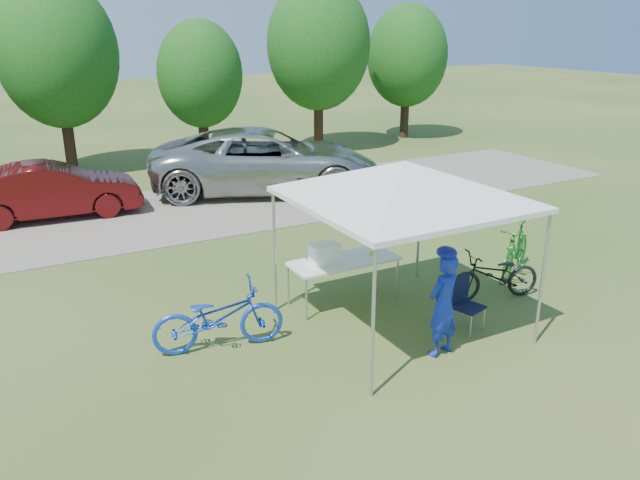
% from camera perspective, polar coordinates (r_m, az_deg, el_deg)
% --- Properties ---
extents(ground, '(100.00, 100.00, 0.00)m').
position_cam_1_polar(ground, '(10.35, 7.14, -7.75)').
color(ground, '#2D5119').
rests_on(ground, ground).
extents(gravel_strip, '(24.00, 5.00, 0.02)m').
position_cam_1_polar(gravel_strip, '(17.03, -8.63, 3.14)').
color(gravel_strip, gray).
rests_on(gravel_strip, ground).
extents(canopy, '(4.53, 4.53, 3.00)m').
position_cam_1_polar(canopy, '(9.46, 7.80, 6.72)').
color(canopy, '#A5A5AA').
rests_on(canopy, ground).
extents(treeline, '(24.89, 4.28, 6.30)m').
position_cam_1_polar(treeline, '(22.12, -15.53, 15.64)').
color(treeline, '#382314').
rests_on(treeline, ground).
extents(folding_table, '(1.93, 0.80, 0.79)m').
position_cam_1_polar(folding_table, '(10.82, 2.17, -2.03)').
color(folding_table, white).
rests_on(folding_table, ground).
extents(folding_chair, '(0.52, 0.54, 0.84)m').
position_cam_1_polar(folding_chair, '(10.27, 13.07, -5.32)').
color(folding_chair, black).
rests_on(folding_chair, ground).
extents(cooler, '(0.49, 0.33, 0.35)m').
position_cam_1_polar(cooler, '(10.57, 0.41, -1.26)').
color(cooler, white).
rests_on(cooler, folding_table).
extents(ice_cream_cup, '(0.09, 0.09, 0.07)m').
position_cam_1_polar(ice_cream_cup, '(11.03, 4.79, -1.24)').
color(ice_cream_cup, '#C1CE30').
rests_on(ice_cream_cup, folding_table).
extents(cyclist, '(0.65, 0.50, 1.58)m').
position_cam_1_polar(cyclist, '(9.29, 11.18, -5.87)').
color(cyclist, '#142BA9').
rests_on(cyclist, ground).
extents(bike_blue, '(2.06, 1.05, 1.03)m').
position_cam_1_polar(bike_blue, '(9.50, -9.29, -6.97)').
color(bike_blue, blue).
rests_on(bike_blue, ground).
extents(bike_green, '(1.71, 1.28, 1.02)m').
position_cam_1_polar(bike_green, '(12.69, 17.47, -0.81)').
color(bike_green, '#1B7A20').
rests_on(bike_green, ground).
extents(bike_dark, '(1.81, 0.98, 0.90)m').
position_cam_1_polar(bike_dark, '(11.45, 15.71, -3.15)').
color(bike_dark, black).
rests_on(bike_dark, ground).
extents(minivan, '(7.16, 5.30, 1.81)m').
position_cam_1_polar(minivan, '(18.18, -4.98, 7.28)').
color(minivan, '#ADADA9').
rests_on(minivan, gravel_strip).
extents(sedan, '(4.26, 1.70, 1.38)m').
position_cam_1_polar(sedan, '(16.99, -23.23, 4.18)').
color(sedan, '#4E0D0E').
rests_on(sedan, gravel_strip).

